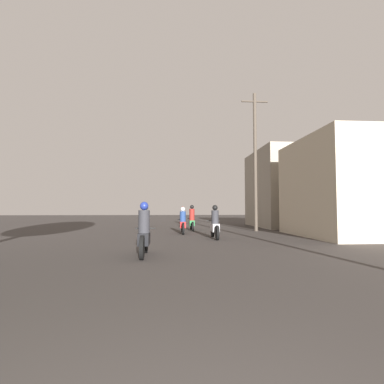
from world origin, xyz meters
The scene contains 9 objects.
motorcycle_black centered at (-0.83, 7.57, 0.62)m, with size 0.60×1.90×1.53m.
motorcycle_silver centered at (1.90, 12.31, 0.60)m, with size 0.60×2.02×1.50m.
motorcycle_red centered at (0.59, 15.09, 0.57)m, with size 0.60×2.04×1.43m.
motorcycle_green centered at (1.24, 17.35, 0.63)m, with size 0.60×1.98×1.56m.
motorcycle_yellow centered at (-1.78, 20.65, 0.60)m, with size 0.60×1.95×1.48m.
motorcycle_orange centered at (1.02, 25.18, 0.61)m, with size 0.60×2.14×1.51m.
building_right_near centered at (9.09, 12.85, 2.36)m, with size 5.80×5.98×4.72m.
building_right_far centered at (9.19, 20.58, 2.80)m, with size 5.94×6.50×5.59m.
utility_pole_far centered at (5.00, 16.50, 4.33)m, with size 1.60×0.20×8.33m.
Camera 1 is at (-0.10, -1.00, 1.35)m, focal length 28.00 mm.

